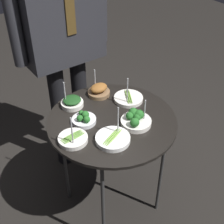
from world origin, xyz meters
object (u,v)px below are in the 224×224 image
(serving_cart, at_px, (112,126))
(bowl_broccoli_mid_right, at_px, (136,119))
(bowl_broccoli_front_left, at_px, (84,119))
(bowl_asparagus_front_center, at_px, (113,139))
(bowl_asparagus_back_right, at_px, (73,139))
(bowl_roast_mid_left, at_px, (99,90))
(bowl_spinach_front_right, at_px, (72,102))
(waiter_figure, at_px, (61,22))
(bowl_asparagus_back_left, at_px, (128,98))

(serving_cart, distance_m, bowl_broccoli_mid_right, 0.15)
(bowl_broccoli_front_left, relative_size, bowl_asparagus_front_center, 0.74)
(bowl_broccoli_mid_right, height_order, bowl_asparagus_back_right, bowl_asparagus_back_right)
(serving_cart, distance_m, bowl_roast_mid_left, 0.27)
(serving_cart, relative_size, bowl_asparagus_back_right, 4.03)
(serving_cart, distance_m, bowl_broccoli_front_left, 0.17)
(bowl_spinach_front_right, relative_size, bowl_asparagus_front_center, 0.91)
(bowl_spinach_front_right, bearing_deg, bowl_broccoli_front_left, -98.18)
(bowl_roast_mid_left, bearing_deg, bowl_spinach_front_right, -178.37)
(waiter_figure, bearing_deg, bowl_broccoli_front_left, -108.47)
(bowl_roast_mid_left, xyz_separation_m, bowl_asparagus_back_left, (0.11, -0.15, -0.02))
(bowl_broccoli_mid_right, relative_size, bowl_broccoli_front_left, 1.25)
(waiter_figure, bearing_deg, bowl_roast_mid_left, -79.79)
(bowl_roast_mid_left, xyz_separation_m, bowl_broccoli_mid_right, (0.00, -0.35, 0.00))
(bowl_asparagus_back_left, distance_m, bowl_spinach_front_right, 0.33)
(bowl_asparagus_back_left, bearing_deg, bowl_spinach_front_right, 154.07)
(bowl_spinach_front_right, relative_size, waiter_figure, 0.09)
(bowl_asparagus_back_right, bearing_deg, bowl_asparagus_front_center, -35.22)
(bowl_asparagus_back_left, bearing_deg, waiter_figure, 109.99)
(bowl_asparagus_back_left, distance_m, waiter_figure, 0.60)
(bowl_spinach_front_right, bearing_deg, waiter_figure, 66.29)
(bowl_roast_mid_left, height_order, bowl_asparagus_front_center, bowl_asparagus_front_center)
(bowl_asparagus_back_left, distance_m, bowl_asparagus_back_right, 0.46)
(bowl_spinach_front_right, xyz_separation_m, bowl_asparagus_front_center, (0.02, -0.38, -0.01))
(bowl_asparagus_back_left, bearing_deg, bowl_broccoli_front_left, -175.74)
(bowl_broccoli_front_left, bearing_deg, bowl_spinach_front_right, 81.82)
(bowl_broccoli_mid_right, xyz_separation_m, bowl_asparagus_back_left, (0.11, 0.20, -0.02))
(serving_cart, relative_size, bowl_asparagus_front_center, 4.11)
(bowl_roast_mid_left, xyz_separation_m, bowl_asparagus_back_right, (-0.34, -0.27, -0.02))
(bowl_roast_mid_left, bearing_deg, waiter_figure, 100.21)
(bowl_broccoli_mid_right, height_order, bowl_asparagus_back_left, bowl_asparagus_back_left)
(bowl_asparagus_back_left, height_order, bowl_asparagus_back_right, bowl_asparagus_back_right)
(bowl_roast_mid_left, bearing_deg, bowl_asparagus_back_right, -141.31)
(bowl_asparagus_front_center, distance_m, waiter_figure, 0.78)
(waiter_figure, bearing_deg, bowl_asparagus_back_right, -116.33)
(bowl_broccoli_front_left, distance_m, bowl_asparagus_back_right, 0.16)
(bowl_asparagus_back_left, xyz_separation_m, bowl_asparagus_front_center, (-0.28, -0.23, 0.00))
(bowl_broccoli_mid_right, relative_size, waiter_figure, 0.09)
(bowl_broccoli_front_left, bearing_deg, bowl_asparagus_back_left, 4.26)
(serving_cart, height_order, bowl_broccoli_front_left, bowl_broccoli_front_left)
(bowl_asparagus_back_right, bearing_deg, bowl_roast_mid_left, 38.69)
(bowl_broccoli_front_left, height_order, bowl_spinach_front_right, bowl_spinach_front_right)
(bowl_asparagus_back_right, distance_m, waiter_figure, 0.73)
(bowl_roast_mid_left, bearing_deg, bowl_broccoli_mid_right, -89.48)
(bowl_asparagus_front_center, xyz_separation_m, waiter_figure, (0.12, 0.69, 0.36))
(bowl_asparagus_front_center, distance_m, bowl_asparagus_back_right, 0.20)
(bowl_roast_mid_left, distance_m, bowl_spinach_front_right, 0.19)
(bowl_roast_mid_left, distance_m, bowl_asparagus_front_center, 0.42)
(bowl_broccoli_mid_right, bearing_deg, serving_cart, 126.72)
(serving_cart, height_order, bowl_asparagus_front_center, bowl_asparagus_front_center)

